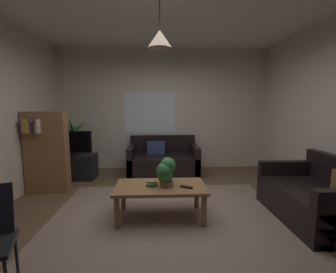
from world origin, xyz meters
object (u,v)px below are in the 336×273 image
(bookshelf_corner, at_px, (46,151))
(couch_under_window, at_px, (163,162))
(book_on_table_0, at_px, (152,185))
(coffee_table, at_px, (160,190))
(book_on_table_1, at_px, (152,184))
(potted_plant_on_table, at_px, (166,171))
(book_on_table_2, at_px, (152,182))
(tv, at_px, (72,143))
(remote_on_table_0, at_px, (186,187))
(tv_stand, at_px, (74,167))
(pendant_lamp, at_px, (160,39))
(potted_palm_corner, at_px, (72,148))
(couch_right_side, at_px, (316,199))

(bookshelf_corner, bearing_deg, couch_under_window, 25.12)
(book_on_table_0, bearing_deg, coffee_table, -2.02)
(book_on_table_1, height_order, potted_plant_on_table, potted_plant_on_table)
(couch_under_window, height_order, book_on_table_2, couch_under_window)
(tv, height_order, bookshelf_corner, bookshelf_corner)
(couch_under_window, relative_size, remote_on_table_0, 9.32)
(remote_on_table_0, xyz_separation_m, potted_plant_on_table, (-0.26, 0.07, 0.19))
(book_on_table_1, xyz_separation_m, tv_stand, (-1.65, 1.78, -0.23))
(book_on_table_1, height_order, pendant_lamp, pendant_lamp)
(remote_on_table_0, height_order, potted_palm_corner, potted_palm_corner)
(book_on_table_2, height_order, pendant_lamp, pendant_lamp)
(couch_under_window, distance_m, couch_right_side, 2.91)
(coffee_table, distance_m, tv, 2.51)
(couch_right_side, xyz_separation_m, potted_plant_on_table, (-1.97, 0.11, 0.38))
(book_on_table_0, relative_size, potted_plant_on_table, 0.33)
(remote_on_table_0, height_order, tv, tv)
(book_on_table_1, relative_size, book_on_table_2, 0.99)
(potted_plant_on_table, xyz_separation_m, tv, (-1.84, 1.78, 0.10))
(book_on_table_0, xyz_separation_m, potted_plant_on_table, (0.18, -0.04, 0.19))
(tv, height_order, potted_palm_corner, potted_palm_corner)
(couch_right_side, bearing_deg, tv, -116.39)
(book_on_table_0, distance_m, remote_on_table_0, 0.46)
(book_on_table_2, relative_size, pendant_lamp, 0.20)
(couch_right_side, relative_size, coffee_table, 1.15)
(book_on_table_2, bearing_deg, potted_palm_corner, 129.67)
(potted_plant_on_table, height_order, tv, tv)
(coffee_table, bearing_deg, tv_stand, 134.96)
(couch_right_side, height_order, bookshelf_corner, bookshelf_corner)
(book_on_table_0, bearing_deg, tv, 133.52)
(couch_right_side, height_order, coffee_table, couch_right_side)
(potted_palm_corner, xyz_separation_m, pendant_lamp, (1.92, -2.18, 1.73))
(tv_stand, height_order, bookshelf_corner, bookshelf_corner)
(couch_right_side, relative_size, book_on_table_2, 11.31)
(tv_stand, bearing_deg, potted_palm_corner, 110.92)
(coffee_table, distance_m, bookshelf_corner, 2.24)
(potted_plant_on_table, bearing_deg, tv, 135.81)
(book_on_table_2, distance_m, tv_stand, 2.43)
(remote_on_table_0, xyz_separation_m, bookshelf_corner, (-2.29, 1.15, 0.26))
(couch_right_side, distance_m, tv_stand, 4.26)
(book_on_table_2, xyz_separation_m, potted_plant_on_table, (0.18, -0.04, 0.15))
(couch_under_window, relative_size, potted_palm_corner, 1.16)
(book_on_table_1, xyz_separation_m, pendant_lamp, (0.12, 0.01, 1.82))
(book_on_table_1, distance_m, potted_palm_corner, 2.84)
(tv_stand, distance_m, pendant_lamp, 3.23)
(book_on_table_1, bearing_deg, bookshelf_corner, 149.92)
(coffee_table, bearing_deg, pendant_lamp, 21.80)
(tv, bearing_deg, couch_right_side, -26.39)
(tv, bearing_deg, bookshelf_corner, -104.96)
(couch_right_side, distance_m, pendant_lamp, 2.88)
(bookshelf_corner, bearing_deg, coffee_table, -28.29)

